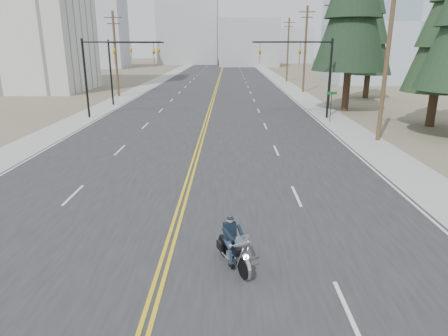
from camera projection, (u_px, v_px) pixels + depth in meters
name	position (u px, v px, depth m)	size (l,w,h in m)	color
road	(218.00, 81.00, 73.24)	(20.00, 200.00, 0.01)	#303033
sidewalk_left	(156.00, 81.00, 73.37)	(3.00, 200.00, 0.01)	#A5A5A0
sidewalk_right	(281.00, 82.00, 73.10)	(3.00, 200.00, 0.01)	#A5A5A0
traffic_mast_left	(107.00, 63.00, 35.59)	(7.10, 0.26, 7.00)	black
traffic_mast_right	(308.00, 63.00, 35.37)	(7.10, 0.26, 7.00)	black
traffic_mast_far	(125.00, 60.00, 43.25)	(6.10, 0.26, 7.00)	black
street_sign	(331.00, 101.00, 34.37)	(0.90, 0.06, 2.62)	black
utility_pole_b	(388.00, 52.00, 26.43)	(2.20, 0.30, 11.50)	brown
utility_pole_c	(332.00, 52.00, 40.83)	(2.20, 0.30, 11.00)	brown
utility_pole_d	(305.00, 48.00, 55.08)	(2.20, 0.30, 11.50)	brown
utility_pole_e	(288.00, 49.00, 71.39)	(2.20, 0.30, 11.00)	brown
utility_pole_left	(116.00, 53.00, 50.75)	(2.20, 0.30, 10.50)	brown
glass_building	(400.00, 24.00, 69.90)	(24.00, 16.00, 20.00)	#9EB5CC
haze_bldg_a	(99.00, 28.00, 113.38)	(14.00, 12.00, 22.00)	#B7BCC6
haze_bldg_b	(249.00, 43.00, 123.61)	(18.00, 14.00, 14.00)	#ADB2B7
haze_bldg_c	(369.00, 35.00, 108.31)	(16.00, 12.00, 18.00)	#B7BCC6
haze_bldg_d	(188.00, 25.00, 136.40)	(20.00, 15.00, 26.00)	#ADB2B7
haze_bldg_e	(291.00, 46.00, 147.58)	(14.00, 14.00, 12.00)	#B7BCC6
haze_bldg_f	(68.00, 40.00, 128.77)	(12.00, 12.00, 16.00)	#ADB2B7
motorcyclist	(234.00, 244.00, 11.93)	(0.85, 1.99, 1.56)	black
conifer_mid	(445.00, 22.00, 30.71)	(5.30, 5.30, 14.13)	#382619
conifer_far	(373.00, 28.00, 48.11)	(5.49, 5.49, 14.72)	#382619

